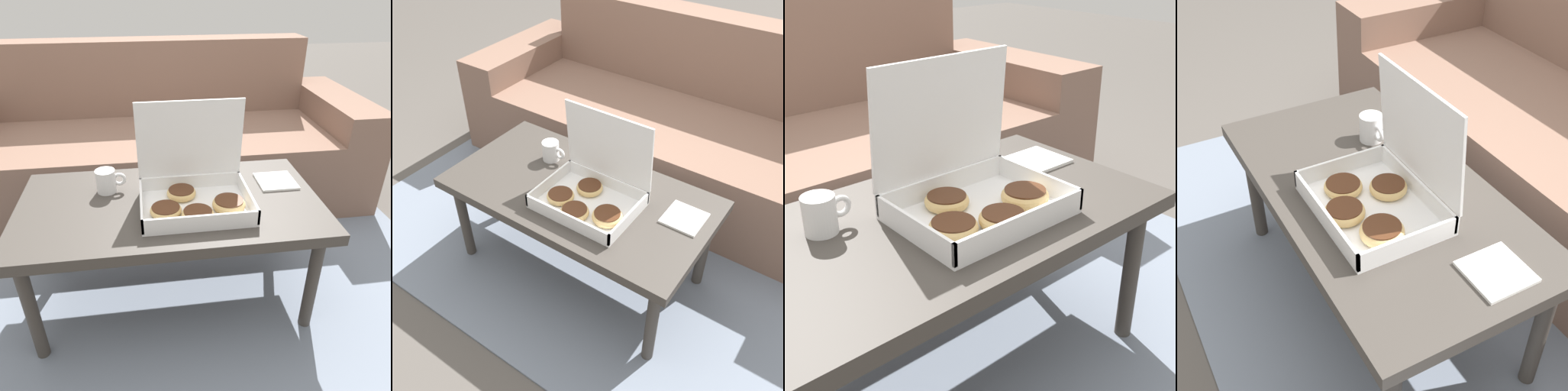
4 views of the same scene
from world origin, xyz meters
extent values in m
plane|color=#514C47|center=(0.00, 0.00, 0.00)|extent=(12.00, 12.00, 0.00)
cube|color=slate|center=(0.00, 0.30, 0.01)|extent=(2.39, 1.85, 0.01)
cube|color=#7A5B4C|center=(0.00, 0.67, 0.21)|extent=(1.79, 0.64, 0.41)
cube|color=#7A5B4C|center=(-1.02, 0.77, 0.28)|extent=(0.24, 0.84, 0.56)
cube|color=#3D3833|center=(0.00, -0.07, 0.43)|extent=(1.06, 0.57, 0.04)
cylinder|color=#3D3833|center=(-0.47, -0.30, 0.21)|extent=(0.04, 0.04, 0.41)
cylinder|color=#3D3833|center=(-0.47, 0.15, 0.21)|extent=(0.04, 0.04, 0.41)
cylinder|color=#3D3833|center=(0.47, 0.15, 0.21)|extent=(0.04, 0.04, 0.41)
cube|color=white|center=(0.08, -0.13, 0.46)|extent=(0.37, 0.28, 0.01)
cube|color=white|center=(0.08, -0.27, 0.49)|extent=(0.37, 0.01, 0.05)
cube|color=white|center=(0.08, 0.00, 0.49)|extent=(0.37, 0.01, 0.05)
cube|color=white|center=(-0.10, -0.13, 0.49)|extent=(0.01, 0.28, 0.05)
cube|color=white|center=(0.26, -0.13, 0.49)|extent=(0.01, 0.28, 0.05)
cube|color=white|center=(0.08, 0.00, 0.65)|extent=(0.37, 0.03, 0.28)
torus|color=#E5BC75|center=(0.08, -0.21, 0.48)|extent=(0.11, 0.11, 0.03)
cylinder|color=#472614|center=(0.08, -0.21, 0.48)|extent=(0.09, 0.09, 0.01)
torus|color=#E5BC75|center=(0.19, -0.17, 0.48)|extent=(0.11, 0.11, 0.04)
cylinder|color=#472614|center=(0.19, -0.17, 0.49)|extent=(0.10, 0.10, 0.02)
torus|color=#E5BC75|center=(0.04, -0.06, 0.47)|extent=(0.10, 0.10, 0.03)
cylinder|color=#472614|center=(0.04, -0.06, 0.48)|extent=(0.09, 0.09, 0.01)
torus|color=#E5BC75|center=(-0.02, -0.17, 0.47)|extent=(0.11, 0.11, 0.03)
cylinder|color=#472614|center=(-0.02, -0.17, 0.48)|extent=(0.09, 0.09, 0.01)
cylinder|color=white|center=(-0.22, 0.03, 0.49)|extent=(0.07, 0.07, 0.09)
torus|color=white|center=(-0.17, 0.03, 0.50)|extent=(0.05, 0.01, 0.05)
cube|color=white|center=(0.41, 0.01, 0.46)|extent=(0.14, 0.14, 0.01)
camera|label=1|loc=(-0.08, -1.22, 1.15)|focal=35.00mm
camera|label=2|loc=(0.83, -1.21, 1.58)|focal=42.00mm
camera|label=3|loc=(-0.63, -0.95, 1.02)|focal=50.00mm
camera|label=4|loc=(1.04, -0.66, 1.36)|focal=50.00mm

